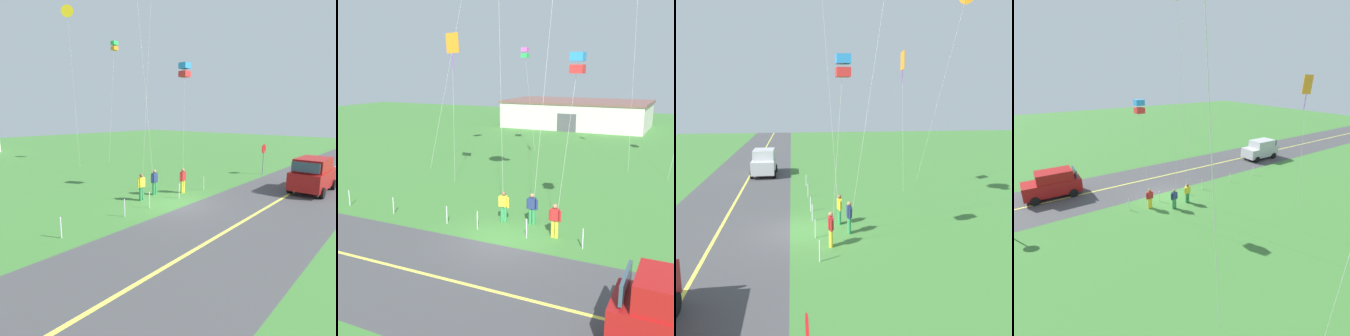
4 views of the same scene
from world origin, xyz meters
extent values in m
cube|color=#3D7533|center=(0.00, 0.00, -0.05)|extent=(120.00, 120.00, 0.10)
cube|color=#424244|center=(0.00, -4.00, 0.00)|extent=(120.00, 7.00, 0.00)
cube|color=#E5E04C|center=(0.00, -4.00, 0.01)|extent=(120.00, 0.16, 0.00)
cube|color=#334756|center=(6.13, -4.85, 1.84)|extent=(0.10, 1.62, 0.60)
cylinder|color=black|center=(6.57, -3.90, 0.34)|extent=(0.68, 0.22, 0.68)
cylinder|color=#338C4C|center=(-0.92, 2.07, 0.41)|extent=(0.16, 0.16, 0.82)
cylinder|color=#338C4C|center=(-0.74, 2.07, 0.41)|extent=(0.16, 0.16, 0.82)
cube|color=yellow|center=(-0.83, 2.07, 1.10)|extent=(0.36, 0.22, 0.56)
cylinder|color=yellow|center=(-1.07, 2.07, 1.05)|extent=(0.10, 0.10, 0.52)
cylinder|color=yellow|center=(-0.59, 2.07, 1.05)|extent=(0.10, 0.10, 0.52)
sphere|color=brown|center=(-0.83, 2.07, 1.49)|extent=(0.22, 0.22, 0.22)
cylinder|color=yellow|center=(2.00, 1.31, 0.41)|extent=(0.16, 0.16, 0.82)
cylinder|color=yellow|center=(2.18, 1.31, 0.41)|extent=(0.16, 0.16, 0.82)
cube|color=red|center=(2.09, 1.31, 1.10)|extent=(0.36, 0.22, 0.56)
cylinder|color=red|center=(1.85, 1.31, 1.05)|extent=(0.10, 0.10, 0.52)
cylinder|color=red|center=(2.33, 1.31, 1.05)|extent=(0.10, 0.10, 0.52)
sphere|color=#9E704C|center=(2.09, 1.31, 1.49)|extent=(0.22, 0.22, 0.22)
cylinder|color=#338C4C|center=(0.48, 2.37, 0.41)|extent=(0.16, 0.16, 0.82)
cylinder|color=#338C4C|center=(0.66, 2.37, 0.41)|extent=(0.16, 0.16, 0.82)
cube|color=navy|center=(0.57, 2.37, 1.10)|extent=(0.36, 0.22, 0.56)
cylinder|color=navy|center=(0.33, 2.37, 1.05)|extent=(0.10, 0.10, 0.52)
cylinder|color=navy|center=(0.81, 2.37, 1.05)|extent=(0.10, 0.10, 0.52)
sphere|color=#9E704C|center=(0.57, 2.37, 1.49)|extent=(0.22, 0.22, 0.22)
cylinder|color=silver|center=(-0.73, 1.54, 7.42)|extent=(0.22, 1.09, 14.83)
cylinder|color=silver|center=(2.41, 1.54, 3.86)|extent=(0.66, 0.47, 7.71)
cube|color=#2D8CE5|center=(2.73, 1.76, 7.96)|extent=(0.56, 0.56, 0.36)
cube|color=red|center=(2.73, 1.76, 7.46)|extent=(0.56, 0.56, 0.36)
cylinder|color=silver|center=(0.80, 3.54, 8.50)|extent=(0.48, 2.35, 17.01)
cylinder|color=silver|center=(-6.49, 19.60, 4.44)|extent=(0.76, 0.89, 8.88)
cube|color=#D859BF|center=(-6.87, 19.16, 9.12)|extent=(0.56, 0.56, 0.36)
cube|color=green|center=(-6.87, 19.16, 8.62)|extent=(0.56, 0.56, 0.36)
cylinder|color=silver|center=(-6.92, 7.32, 4.52)|extent=(0.42, 0.45, 9.03)
cube|color=orange|center=(-6.72, 7.10, 9.03)|extent=(0.95, 0.08, 1.24)
cylinder|color=purple|center=(-6.72, 7.10, 8.13)|extent=(0.04, 0.04, 1.40)
cylinder|color=silver|center=(3.07, 15.23, 7.05)|extent=(0.27, 0.27, 14.11)
cylinder|color=silver|center=(-9.76, 11.08, 6.89)|extent=(2.04, 2.51, 13.79)
cube|color=beige|center=(-6.92, 37.69, 1.60)|extent=(18.00, 10.00, 3.20)
cube|color=brown|center=(-6.92, 37.69, 3.35)|extent=(18.36, 10.20, 0.30)
cube|color=#4C4C51|center=(-6.92, 32.74, 1.10)|extent=(2.40, 0.12, 2.20)
cylinder|color=silver|center=(-9.75, 0.70, 0.45)|extent=(0.05, 0.05, 0.90)
cylinder|color=silver|center=(-6.63, 0.70, 0.45)|extent=(0.05, 0.05, 0.90)
cylinder|color=silver|center=(-3.29, 0.70, 0.45)|extent=(0.05, 0.05, 0.90)
cylinder|color=silver|center=(-1.57, 0.70, 0.45)|extent=(0.05, 0.05, 0.90)
cylinder|color=silver|center=(0.96, 0.70, 0.45)|extent=(0.05, 0.05, 0.90)
cylinder|color=silver|center=(3.55, 0.70, 0.45)|extent=(0.05, 0.05, 0.90)
camera|label=1|loc=(-12.02, -9.80, 4.92)|focal=30.70mm
camera|label=2|loc=(7.42, -15.26, 7.45)|focal=43.56mm
camera|label=3|loc=(17.01, -0.27, 6.30)|focal=38.26mm
camera|label=4|loc=(9.55, 17.43, 9.67)|focal=27.68mm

